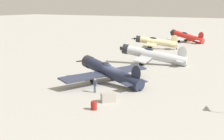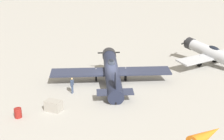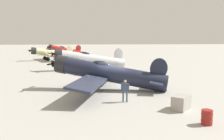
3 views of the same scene
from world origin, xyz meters
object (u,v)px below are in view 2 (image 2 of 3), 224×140
airplane_foreground (112,71)px  equipment_crate (53,106)px  fuel_drum (18,113)px  ground_crew_mechanic (72,84)px  airplane_mid_apron (217,55)px

airplane_foreground → equipment_crate: airplane_foreground is taller
airplane_foreground → equipment_crate: 8.13m
equipment_crate → fuel_drum: (2.89, 0.18, -0.06)m
airplane_foreground → ground_crew_mechanic: bearing=118.2°
ground_crew_mechanic → equipment_crate: (2.42, 3.22, -0.52)m
ground_crew_mechanic → airplane_foreground: bearing=42.0°
airplane_mid_apron → equipment_crate: bearing=90.7°
fuel_drum → airplane_foreground: bearing=-156.6°
airplane_foreground → airplane_mid_apron: 15.18m
ground_crew_mechanic → equipment_crate: 4.06m
ground_crew_mechanic → fuel_drum: 6.33m
equipment_crate → airplane_foreground: bearing=-149.6°
airplane_foreground → equipment_crate: size_ratio=8.19×
airplane_foreground → ground_crew_mechanic: airplane_foreground is taller
airplane_mid_apron → fuel_drum: bearing=89.7°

